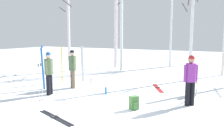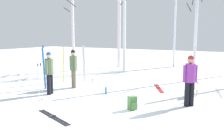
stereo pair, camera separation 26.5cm
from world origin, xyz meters
name	(u,v)px [view 1 (the left image)]	position (x,y,z in m)	size (l,w,h in m)	color
ground_plane	(86,116)	(0.00, 0.00, 0.00)	(60.00, 60.00, 0.00)	white
person_0	(49,70)	(-2.71, 1.41, 0.98)	(0.34, 0.51, 1.72)	black
person_1	(191,77)	(2.50, 2.55, 0.98)	(0.40, 0.39, 1.72)	black
person_2	(72,66)	(-2.65, 2.83, 0.98)	(0.44, 0.34, 1.72)	#72604C
dog	(193,86)	(2.37, 3.91, 0.39)	(0.33, 0.89, 0.57)	beige
ski_pair_planted_0	(82,64)	(-3.14, 4.27, 0.90)	(0.13, 0.15, 1.82)	white
ski_pair_planted_1	(43,68)	(-3.68, 2.06, 0.95)	(0.26, 0.08, 1.91)	blue
ski_pair_planted_2	(62,64)	(-3.94, 3.64, 0.91)	(0.19, 0.13, 1.83)	yellow
ski_pair_lying_0	(158,88)	(0.74, 4.60, 0.01)	(1.00, 1.61, 0.05)	red
ski_pair_lying_1	(56,118)	(-0.66, -0.57, 0.01)	(1.69, 0.75, 0.05)	black
ski_poles_1	(40,82)	(-2.22, 0.43, 0.74)	(0.07, 0.22, 1.39)	#B2B2BC
backpack_1	(134,103)	(1.03, 1.24, 0.21)	(0.34, 0.33, 0.44)	#4C7F3F
water_bottle_0	(91,81)	(-2.54, 4.15, 0.10)	(0.08, 0.08, 0.21)	silver
water_bottle_1	(106,91)	(-0.78, 2.55, 0.13)	(0.08, 0.08, 0.28)	#1E72BF
birch_tree_0	(68,18)	(-10.60, 12.63, 3.91)	(1.50, 1.52, 7.44)	silver
birch_tree_1	(116,20)	(-4.23, 10.04, 3.41)	(1.48, 1.51, 6.53)	silver
birch_tree_2	(122,16)	(-3.10, 8.72, 3.59)	(1.44, 1.24, 6.87)	silver
birch_tree_3	(172,11)	(-0.76, 12.26, 4.10)	(0.99, 1.18, 7.92)	silver
birch_tree_4	(192,23)	(0.38, 13.93, 3.27)	(1.74, 1.73, 6.34)	silver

